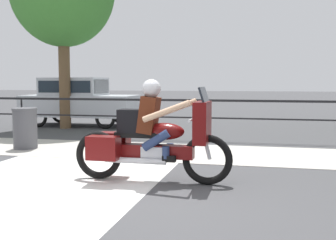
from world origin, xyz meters
The scene contains 7 objects.
ground_plane centered at (0.00, 0.00, 0.00)m, with size 120.00×120.00×0.00m, color #424244.
sidewalk_band centered at (0.00, 3.40, 0.01)m, with size 44.00×2.40×0.01m, color #B7B2A8.
crosswalk_band centered at (-1.51, -0.20, 0.00)m, with size 3.38×6.00×0.01m, color silver.
fence_railing centered at (0.00, 5.40, 0.85)m, with size 36.00×0.05×1.08m.
motorcycle centered at (0.06, 0.69, 0.71)m, with size 2.50×0.76×1.59m.
parked_car centered at (-4.56, 8.08, 0.95)m, with size 3.90×1.72×1.67m.
trash_bin centered at (-3.60, 3.12, 0.47)m, with size 0.56×0.56×0.94m.
Camera 1 is at (1.74, -5.51, 1.56)m, focal length 45.00 mm.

